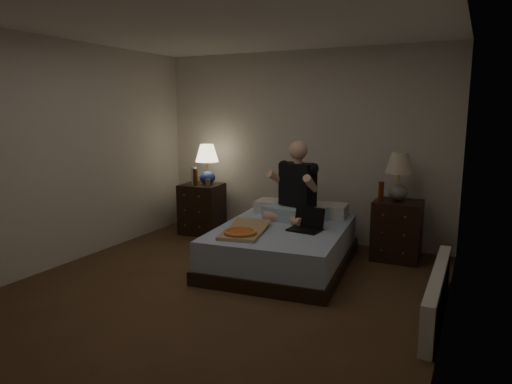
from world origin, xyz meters
The scene contains 18 objects.
floor centered at (0.00, 0.00, 0.00)m, with size 4.00×4.50×0.00m, color brown.
ceiling centered at (0.00, 0.00, 2.50)m, with size 4.00×4.50×0.00m, color white.
wall_back centered at (0.00, 2.25, 1.25)m, with size 4.00×2.50×0.00m, color silver.
wall_left centered at (-2.00, 0.00, 1.25)m, with size 4.50×2.50×0.00m, color silver.
wall_right centered at (2.00, 0.00, 1.25)m, with size 4.50×2.50×0.00m, color silver.
bed centered at (0.25, 1.07, 0.23)m, with size 1.35×1.80×0.45m, color #5C7BB8.
nightstand_left centered at (-1.32, 1.84, 0.35)m, with size 0.54×0.49×0.70m, color black.
nightstand_right centered at (1.36, 1.88, 0.35)m, with size 0.53×0.48×0.69m, color black.
lamp_left centered at (-1.24, 1.87, 0.98)m, with size 0.32×0.32×0.56m, color navy, non-canonical shape.
lamp_right centered at (1.34, 1.92, 0.97)m, with size 0.32×0.32×0.56m, color gray, non-canonical shape.
water_bottle centered at (-1.39, 1.76, 0.83)m, with size 0.07×0.07×0.25m, color silver.
soda_can centered at (-1.15, 1.74, 0.75)m, with size 0.07×0.07×0.10m, color #A5A6A1.
beer_bottle_left centered at (-1.34, 1.71, 0.82)m, with size 0.06×0.06×0.23m, color #4F240B.
beer_bottle_right centered at (1.18, 1.76, 0.81)m, with size 0.06×0.06×0.23m, color #53220B.
person centered at (0.25, 1.42, 0.92)m, with size 0.66×0.52×0.93m, color black, non-canonical shape.
laptop centered at (0.53, 1.01, 0.57)m, with size 0.34×0.28×0.24m, color black, non-canonical shape.
pizza_box centered at (0.02, 0.49, 0.49)m, with size 0.40×0.76×0.08m, color tan, non-canonical shape.
radiator centered at (1.93, 0.47, 0.20)m, with size 0.10×1.60×0.40m, color silver.
Camera 1 is at (2.17, -3.49, 1.73)m, focal length 32.00 mm.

